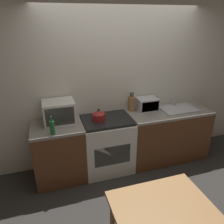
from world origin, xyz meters
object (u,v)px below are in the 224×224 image
microwave (59,112)px  toaster_oven (147,104)px  bottle (52,127)px  stove_range (107,144)px  kettle (99,116)px  dining_table (165,220)px

microwave → toaster_oven: size_ratio=1.32×
toaster_oven → microwave: bearing=-178.0°
microwave → bottle: (-0.12, -0.34, -0.06)m
stove_range → kettle: (-0.13, -0.01, 0.53)m
microwave → dining_table: microwave is taller
microwave → dining_table: 2.00m
dining_table → microwave: bearing=112.1°
stove_range → toaster_oven: size_ratio=2.65×
stove_range → microwave: size_ratio=2.00×
stove_range → dining_table: bearing=-88.4°
stove_range → dining_table: stove_range is taller
bottle → kettle: bearing=18.1°
toaster_oven → stove_range: bearing=-168.3°
toaster_oven → dining_table: (-0.70, -1.86, -0.33)m
kettle → microwave: bearing=168.7°
kettle → microwave: microwave is taller
stove_range → kettle: 0.55m
stove_range → toaster_oven: (0.75, 0.16, 0.55)m
dining_table → stove_range: bearing=91.6°
stove_range → dining_table: size_ratio=1.00×
kettle → toaster_oven: bearing=10.6°
bottle → dining_table: size_ratio=0.29×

